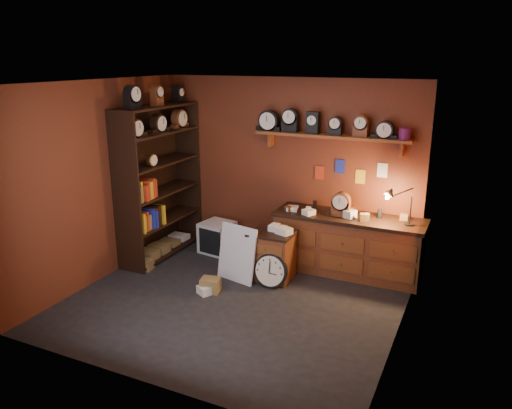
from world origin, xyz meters
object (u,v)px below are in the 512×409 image
at_px(workbench, 348,242).
at_px(low_cabinet, 272,253).
at_px(big_round_clock, 271,271).
at_px(shelving_unit, 158,175).

xyz_separation_m(workbench, low_cabinet, (-0.90, -0.62, -0.10)).
height_order(low_cabinet, big_round_clock, low_cabinet).
height_order(shelving_unit, low_cabinet, shelving_unit).
bearing_deg(workbench, shelving_unit, -170.13).
distance_m(low_cabinet, big_round_clock, 0.31).
bearing_deg(big_round_clock, workbench, 47.54).
distance_m(workbench, low_cabinet, 1.10).
bearing_deg(low_cabinet, workbench, 33.82).
height_order(workbench, big_round_clock, workbench).
bearing_deg(low_cabinet, big_round_clock, -71.18).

